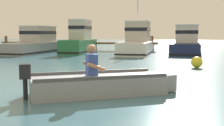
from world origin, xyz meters
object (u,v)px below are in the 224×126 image
at_px(moored_boat_grey, 36,43).
at_px(moored_boat_navy, 187,43).
at_px(moored_boat_green, 79,41).
at_px(rowboat_with_person, 101,84).
at_px(mooring_buoy, 197,62).
at_px(moored_boat_white, 138,42).

relative_size(moored_boat_grey, moored_boat_navy, 1.04).
height_order(moored_boat_green, moored_boat_navy, moored_boat_green).
xyz_separation_m(rowboat_with_person, moored_boat_navy, (2.37, 15.11, 0.50)).
bearing_deg(mooring_buoy, moored_boat_green, 135.15).
height_order(rowboat_with_person, moored_boat_grey, moored_boat_grey).
bearing_deg(moored_boat_navy, moored_boat_grey, -170.49).
distance_m(moored_boat_navy, mooring_buoy, 9.07).
bearing_deg(moored_boat_navy, moored_boat_white, -165.89).
xyz_separation_m(rowboat_with_person, moored_boat_grey, (-8.43, 13.31, 0.48)).
height_order(moored_boat_grey, mooring_buoy, moored_boat_grey).
bearing_deg(rowboat_with_person, moored_boat_green, 110.86).
xyz_separation_m(moored_boat_white, mooring_buoy, (3.61, -8.19, -0.61)).
bearing_deg(moored_boat_grey, moored_boat_green, 9.26).
bearing_deg(moored_boat_white, moored_boat_grey, -172.68).
bearing_deg(moored_boat_green, rowboat_with_person, -69.14).
bearing_deg(mooring_buoy, moored_boat_white, 113.78).
relative_size(rowboat_with_person, moored_boat_grey, 0.53).
xyz_separation_m(moored_boat_grey, mooring_buoy, (10.97, -7.25, -0.49)).
bearing_deg(mooring_buoy, moored_boat_grey, 146.53).
bearing_deg(moored_boat_green, mooring_buoy, -44.85).
height_order(moored_boat_grey, moored_boat_green, moored_boat_green).
bearing_deg(moored_boat_green, moored_boat_grey, -170.74).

